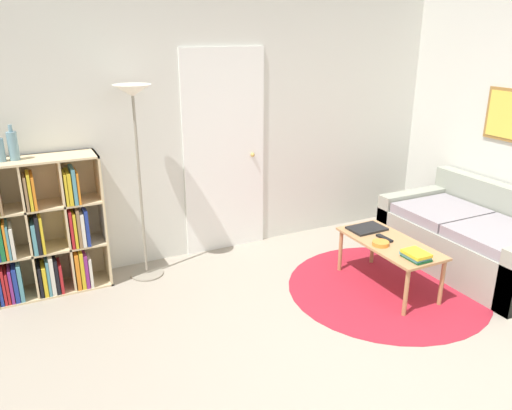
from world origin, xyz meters
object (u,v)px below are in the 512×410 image
at_px(bottle_right, 13,146).
at_px(floor_lamp, 135,120).
at_px(bookshelf, 43,232).
at_px(laptop, 367,228).
at_px(coffee_table, 389,247).
at_px(bottle_middle, 0,150).
at_px(couch, 476,239).
at_px(bowl, 381,243).

bearing_deg(bottle_right, floor_lamp, -5.13).
xyz_separation_m(bookshelf, laptop, (2.72, -0.94, -0.11)).
relative_size(coffee_table, bottle_middle, 4.21).
height_order(couch, bottle_middle, bottle_middle).
distance_m(bookshelf, bowl, 2.90).
bearing_deg(floor_lamp, bookshelf, 174.64).
distance_m(couch, bottle_middle, 4.32).
height_order(couch, laptop, couch).
distance_m(floor_lamp, bowl, 2.36).
relative_size(bookshelf, floor_lamp, 0.68).
relative_size(coffee_table, bowl, 6.76).
distance_m(coffee_table, bottle_right, 3.25).
bearing_deg(floor_lamp, bowl, -34.26).
relative_size(floor_lamp, bowl, 12.16).
distance_m(bowl, bottle_right, 3.13).
bearing_deg(bottle_right, coffee_table, -23.92).
xyz_separation_m(bookshelf, floor_lamp, (0.85, -0.08, 0.91)).
height_order(couch, bowl, couch).
height_order(bookshelf, bottle_right, bottle_right).
xyz_separation_m(bookshelf, bottle_middle, (-0.21, 0.00, 0.75)).
bearing_deg(couch, bottle_middle, 162.08).
distance_m(floor_lamp, laptop, 2.30).
xyz_separation_m(coffee_table, bowl, (-0.12, -0.02, 0.07)).
bearing_deg(bookshelf, bottle_middle, 179.35).
xyz_separation_m(laptop, bottle_right, (-2.84, 0.94, 0.88)).
xyz_separation_m(couch, laptop, (-1.05, 0.35, 0.17)).
xyz_separation_m(laptop, bottle_middle, (-2.94, 0.94, 0.85)).
bearing_deg(bottle_middle, laptop, -17.73).
bearing_deg(coffee_table, laptop, 90.87).
bearing_deg(bottle_middle, bowl, -24.44).
relative_size(bottle_middle, bottle_right, 0.82).
xyz_separation_m(floor_lamp, couch, (2.93, -1.21, -1.19)).
height_order(bookshelf, floor_lamp, floor_lamp).
height_order(bowl, bottle_right, bottle_right).
xyz_separation_m(couch, bowl, (-1.17, 0.01, 0.18)).
bearing_deg(laptop, bottle_middle, 162.27).
relative_size(floor_lamp, coffee_table, 1.80).
bearing_deg(bowl, bottle_middle, 155.56).
height_order(bookshelf, bottle_middle, bottle_middle).
xyz_separation_m(bookshelf, bottle_right, (-0.12, 0.01, 0.77)).
xyz_separation_m(coffee_table, laptop, (-0.00, 0.32, 0.06)).
xyz_separation_m(laptop, bowl, (-0.12, -0.34, 0.01)).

